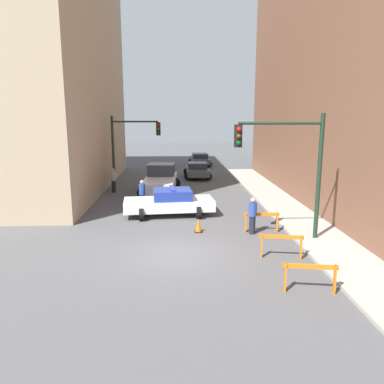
{
  "coord_description": "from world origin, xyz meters",
  "views": [
    {
      "loc": [
        -0.0,
        -13.63,
        5.23
      ],
      "look_at": [
        0.89,
        6.71,
        1.05
      ],
      "focal_mm": 35.0,
      "sensor_mm": 36.0,
      "label": 1
    }
  ],
  "objects_px": {
    "traffic_light_far": "(129,142)",
    "barrier_back": "(261,219)",
    "pedestrian_corner": "(113,180)",
    "barrier_mid": "(281,242)",
    "white_truck": "(160,180)",
    "barrier_front": "(310,273)",
    "traffic_cone": "(198,225)",
    "parked_car_near": "(197,170)",
    "pedestrian_sidewalk": "(253,215)",
    "parked_car_mid": "(200,159)",
    "traffic_light_near": "(292,158)",
    "police_car": "(170,202)",
    "pedestrian_crossing": "(142,194)"
  },
  "relations": [
    {
      "from": "pedestrian_corner",
      "to": "barrier_mid",
      "type": "bearing_deg",
      "value": 178.12
    },
    {
      "from": "traffic_light_far",
      "to": "parked_car_mid",
      "type": "relative_size",
      "value": 1.19
    },
    {
      "from": "parked_car_near",
      "to": "barrier_front",
      "type": "height_order",
      "value": "parked_car_near"
    },
    {
      "from": "traffic_light_far",
      "to": "barrier_mid",
      "type": "relative_size",
      "value": 3.28
    },
    {
      "from": "police_car",
      "to": "barrier_front",
      "type": "height_order",
      "value": "police_car"
    },
    {
      "from": "pedestrian_sidewalk",
      "to": "parked_car_mid",
      "type": "bearing_deg",
      "value": 151.35
    },
    {
      "from": "parked_car_mid",
      "to": "traffic_cone",
      "type": "distance_m",
      "value": 22.98
    },
    {
      "from": "barrier_back",
      "to": "pedestrian_sidewalk",
      "type": "bearing_deg",
      "value": -151.83
    },
    {
      "from": "traffic_light_far",
      "to": "barrier_back",
      "type": "bearing_deg",
      "value": -55.17
    },
    {
      "from": "barrier_mid",
      "to": "pedestrian_sidewalk",
      "type": "bearing_deg",
      "value": 99.16
    },
    {
      "from": "pedestrian_corner",
      "to": "barrier_mid",
      "type": "relative_size",
      "value": 1.05
    },
    {
      "from": "parked_car_near",
      "to": "pedestrian_sidewalk",
      "type": "bearing_deg",
      "value": -84.69
    },
    {
      "from": "traffic_light_near",
      "to": "parked_car_mid",
      "type": "relative_size",
      "value": 1.19
    },
    {
      "from": "traffic_light_far",
      "to": "traffic_cone",
      "type": "bearing_deg",
      "value": -67.08
    },
    {
      "from": "traffic_light_near",
      "to": "pedestrian_corner",
      "type": "relative_size",
      "value": 3.13
    },
    {
      "from": "traffic_light_near",
      "to": "barrier_mid",
      "type": "relative_size",
      "value": 3.28
    },
    {
      "from": "pedestrian_corner",
      "to": "traffic_light_near",
      "type": "bearing_deg",
      "value": -174.53
    },
    {
      "from": "parked_car_mid",
      "to": "barrier_front",
      "type": "height_order",
      "value": "parked_car_mid"
    },
    {
      "from": "traffic_light_near",
      "to": "pedestrian_sidewalk",
      "type": "xyz_separation_m",
      "value": [
        -1.33,
        1.01,
        -2.67
      ]
    },
    {
      "from": "pedestrian_crossing",
      "to": "barrier_front",
      "type": "height_order",
      "value": "pedestrian_crossing"
    },
    {
      "from": "traffic_light_far",
      "to": "barrier_front",
      "type": "height_order",
      "value": "traffic_light_far"
    },
    {
      "from": "white_truck",
      "to": "barrier_front",
      "type": "xyz_separation_m",
      "value": [
        5.03,
        -15.04,
        -0.29
      ]
    },
    {
      "from": "pedestrian_sidewalk",
      "to": "barrier_back",
      "type": "xyz_separation_m",
      "value": [
        0.46,
        0.25,
        -0.24
      ]
    },
    {
      "from": "parked_car_near",
      "to": "barrier_back",
      "type": "relative_size",
      "value": 2.7
    },
    {
      "from": "barrier_back",
      "to": "parked_car_near",
      "type": "bearing_deg",
      "value": 97.59
    },
    {
      "from": "police_car",
      "to": "traffic_cone",
      "type": "bearing_deg",
      "value": -160.71
    },
    {
      "from": "barrier_mid",
      "to": "traffic_cone",
      "type": "bearing_deg",
      "value": 130.83
    },
    {
      "from": "barrier_back",
      "to": "barrier_mid",
      "type": "bearing_deg",
      "value": -89.71
    },
    {
      "from": "traffic_light_far",
      "to": "pedestrian_corner",
      "type": "distance_m",
      "value": 2.9
    },
    {
      "from": "parked_car_near",
      "to": "pedestrian_corner",
      "type": "distance_m",
      "value": 8.6
    },
    {
      "from": "traffic_light_near",
      "to": "pedestrian_sidewalk",
      "type": "bearing_deg",
      "value": 142.61
    },
    {
      "from": "police_car",
      "to": "traffic_light_near",
      "type": "bearing_deg",
      "value": -135.67
    },
    {
      "from": "parked_car_near",
      "to": "parked_car_mid",
      "type": "height_order",
      "value": "same"
    },
    {
      "from": "white_truck",
      "to": "parked_car_mid",
      "type": "height_order",
      "value": "white_truck"
    },
    {
      "from": "white_truck",
      "to": "traffic_cone",
      "type": "distance_m",
      "value": 9.2
    },
    {
      "from": "pedestrian_corner",
      "to": "barrier_mid",
      "type": "distance_m",
      "value": 14.96
    },
    {
      "from": "white_truck",
      "to": "barrier_mid",
      "type": "distance_m",
      "value": 13.23
    },
    {
      "from": "pedestrian_corner",
      "to": "pedestrian_sidewalk",
      "type": "relative_size",
      "value": 1.0
    },
    {
      "from": "pedestrian_corner",
      "to": "pedestrian_sidewalk",
      "type": "height_order",
      "value": "same"
    },
    {
      "from": "police_car",
      "to": "barrier_front",
      "type": "xyz_separation_m",
      "value": [
        4.31,
        -9.06,
        -0.11
      ]
    },
    {
      "from": "pedestrian_crossing",
      "to": "police_car",
      "type": "bearing_deg",
      "value": -120.4
    },
    {
      "from": "police_car",
      "to": "parked_car_mid",
      "type": "distance_m",
      "value": 20.16
    },
    {
      "from": "white_truck",
      "to": "traffic_cone",
      "type": "height_order",
      "value": "white_truck"
    },
    {
      "from": "barrier_mid",
      "to": "pedestrian_crossing",
      "type": "bearing_deg",
      "value": 126.78
    },
    {
      "from": "barrier_front",
      "to": "barrier_mid",
      "type": "xyz_separation_m",
      "value": [
        -0.09,
        2.77,
        0.0
      ]
    },
    {
      "from": "traffic_light_near",
      "to": "pedestrian_crossing",
      "type": "distance_m",
      "value": 9.21
    },
    {
      "from": "traffic_cone",
      "to": "parked_car_near",
      "type": "bearing_deg",
      "value": 86.95
    },
    {
      "from": "traffic_light_near",
      "to": "pedestrian_corner",
      "type": "bearing_deg",
      "value": 130.49
    },
    {
      "from": "white_truck",
      "to": "barrier_back",
      "type": "xyz_separation_m",
      "value": [
        4.92,
        -9.06,
        -0.29
      ]
    },
    {
      "from": "police_car",
      "to": "traffic_cone",
      "type": "xyz_separation_m",
      "value": [
        1.35,
        -2.97,
        -0.41
      ]
    }
  ]
}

